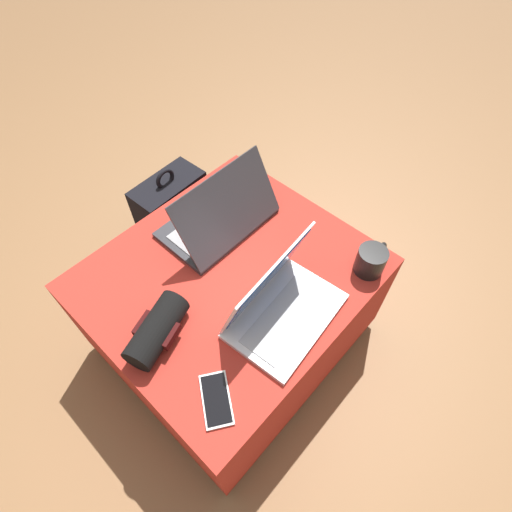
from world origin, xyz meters
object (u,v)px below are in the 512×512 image
object	(u,v)px
cell_phone	(216,399)
wrist_brace	(157,330)
laptop_near	(280,303)
coffee_mug	(371,260)
laptop_far	(221,217)
backpack	(173,217)

from	to	relation	value
cell_phone	wrist_brace	distance (m)	0.25
laptop_near	coffee_mug	distance (m)	0.32
laptop_far	cell_phone	distance (m)	0.58
laptop_far	cell_phone	size ratio (longest dim) A/B	2.42
laptop_near	coffee_mug	size ratio (longest dim) A/B	2.77
wrist_brace	coffee_mug	bearing A→B (deg)	-26.74
laptop_near	wrist_brace	world-z (taller)	laptop_near
laptop_far	cell_phone	xyz separation A→B (m)	(-0.41, -0.41, -0.04)
laptop_far	coffee_mug	world-z (taller)	laptop_far
laptop_far	backpack	xyz separation A→B (m)	(0.04, 0.36, -0.30)
backpack	coffee_mug	distance (m)	0.89
coffee_mug	wrist_brace	bearing A→B (deg)	153.26
wrist_brace	coffee_mug	world-z (taller)	coffee_mug
laptop_near	laptop_far	size ratio (longest dim) A/B	0.95
laptop_far	coffee_mug	bearing A→B (deg)	112.10
laptop_near	backpack	distance (m)	0.80
laptop_far	laptop_near	bearing A→B (deg)	71.90
laptop_far	coffee_mug	distance (m)	0.50
backpack	coffee_mug	bearing A→B (deg)	98.13
laptop_near	cell_phone	xyz separation A→B (m)	(-0.30, -0.05, -0.04)
cell_phone	coffee_mug	size ratio (longest dim) A/B	1.21
cell_phone	backpack	bearing A→B (deg)	94.07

